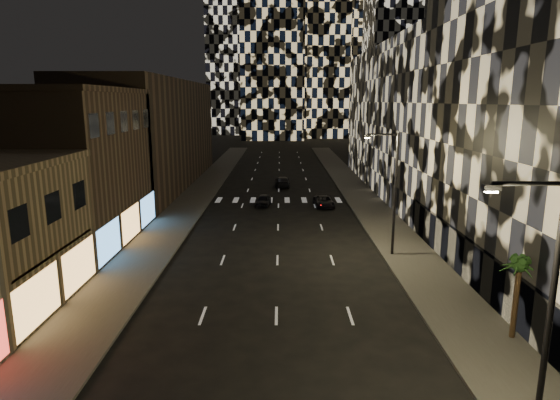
{
  "coord_description": "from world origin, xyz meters",
  "views": [
    {
      "loc": [
        0.22,
        -3.44,
        11.43
      ],
      "look_at": [
        0.2,
        21.94,
        6.0
      ],
      "focal_mm": 30.0,
      "sensor_mm": 36.0,
      "label": 1
    }
  ],
  "objects_px": {
    "streetlight_near": "(544,301)",
    "car_dark_rightlane": "(324,202)",
    "palm_tree": "(519,270)",
    "car_dark_oncoming": "(282,182)",
    "streetlight_far": "(392,186)",
    "car_dark_midlane": "(263,200)"
  },
  "relations": [
    {
      "from": "streetlight_near",
      "to": "car_dark_rightlane",
      "type": "bearing_deg",
      "value": 95.3
    },
    {
      "from": "palm_tree",
      "to": "car_dark_oncoming",
      "type": "bearing_deg",
      "value": 104.98
    },
    {
      "from": "streetlight_far",
      "to": "car_dark_midlane",
      "type": "xyz_separation_m",
      "value": [
        -10.01,
        16.99,
        -4.74
      ]
    },
    {
      "from": "car_dark_midlane",
      "to": "palm_tree",
      "type": "relative_size",
      "value": 0.86
    },
    {
      "from": "streetlight_near",
      "to": "car_dark_midlane",
      "type": "distance_m",
      "value": 38.62
    },
    {
      "from": "streetlight_far",
      "to": "car_dark_rightlane",
      "type": "relative_size",
      "value": 2.15
    },
    {
      "from": "streetlight_far",
      "to": "car_dark_midlane",
      "type": "distance_m",
      "value": 20.28
    },
    {
      "from": "car_dark_oncoming",
      "to": "palm_tree",
      "type": "distance_m",
      "value": 42.67
    },
    {
      "from": "streetlight_near",
      "to": "car_dark_rightlane",
      "type": "distance_m",
      "value": 36.9
    },
    {
      "from": "streetlight_far",
      "to": "car_dark_oncoming",
      "type": "relative_size",
      "value": 1.91
    },
    {
      "from": "car_dark_rightlane",
      "to": "car_dark_oncoming",
      "type": "bearing_deg",
      "value": 106.07
    },
    {
      "from": "car_dark_rightlane",
      "to": "streetlight_far",
      "type": "bearing_deg",
      "value": -82.54
    },
    {
      "from": "car_dark_rightlane",
      "to": "palm_tree",
      "type": "height_order",
      "value": "palm_tree"
    },
    {
      "from": "streetlight_near",
      "to": "car_dark_midlane",
      "type": "xyz_separation_m",
      "value": [
        -10.01,
        36.99,
        -4.74
      ]
    },
    {
      "from": "car_dark_rightlane",
      "to": "palm_tree",
      "type": "relative_size",
      "value": 1.01
    },
    {
      "from": "car_dark_midlane",
      "to": "streetlight_near",
      "type": "bearing_deg",
      "value": -68.65
    },
    {
      "from": "palm_tree",
      "to": "car_dark_rightlane",
      "type": "bearing_deg",
      "value": 102.69
    },
    {
      "from": "car_dark_midlane",
      "to": "palm_tree",
      "type": "height_order",
      "value": "palm_tree"
    },
    {
      "from": "streetlight_near",
      "to": "car_dark_oncoming",
      "type": "xyz_separation_m",
      "value": [
        -7.85,
        48.56,
        -4.67
      ]
    },
    {
      "from": "streetlight_near",
      "to": "palm_tree",
      "type": "distance_m",
      "value": 8.27
    },
    {
      "from": "car_dark_midlane",
      "to": "streetlight_far",
      "type": "bearing_deg",
      "value": -53.29
    },
    {
      "from": "car_dark_oncoming",
      "to": "car_dark_rightlane",
      "type": "xyz_separation_m",
      "value": [
        4.47,
        -12.13,
        -0.1
      ]
    }
  ]
}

